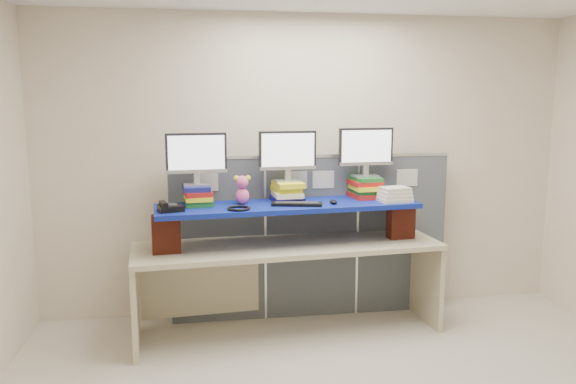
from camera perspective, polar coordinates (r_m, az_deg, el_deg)
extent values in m
cube|color=#F0E0C5|center=(3.40, 8.35, -1.24)|extent=(5.00, 4.00, 2.80)
cube|color=#484F55|center=(5.13, -7.17, -5.02)|extent=(0.85, 0.05, 1.50)
cube|color=#484F55|center=(5.23, 2.40, -4.68)|extent=(0.85, 0.05, 1.50)
cube|color=#484F55|center=(5.46, 11.38, -4.25)|extent=(0.85, 0.05, 1.50)
cube|color=silver|center=(5.10, 2.46, 3.69)|extent=(2.60, 0.06, 0.03)
cube|color=beige|center=(4.99, -8.24, 0.99)|extent=(0.20, 0.00, 0.16)
cube|color=beige|center=(5.06, 0.84, 1.21)|extent=(0.20, 0.00, 0.16)
cube|color=beige|center=(5.11, 3.61, 1.27)|extent=(0.20, 0.00, 0.16)
cube|color=beige|center=(5.34, 12.02, 1.43)|extent=(0.20, 0.00, 0.16)
cube|color=beige|center=(4.85, 0.00, -5.51)|extent=(2.67, 0.98, 0.04)
cube|color=beige|center=(4.84, -15.26, -10.82)|extent=(0.10, 0.71, 0.75)
cube|color=beige|center=(5.40, 13.56, -8.61)|extent=(0.10, 0.71, 0.75)
cube|color=maroon|center=(4.62, -12.27, -4.20)|extent=(0.24, 0.14, 0.31)
cube|color=maroon|center=(5.09, 11.39, -2.92)|extent=(0.24, 0.14, 0.31)
cube|color=navy|center=(4.77, 0.00, -1.43)|extent=(2.26, 0.74, 0.04)
cube|color=#1C6925|center=(4.77, -9.04, -1.02)|extent=(0.25, 0.30, 0.05)
cube|color=#F9F621|center=(4.74, -9.10, -0.56)|extent=(0.24, 0.29, 0.04)
cube|color=red|center=(4.74, -9.16, -0.08)|extent=(0.25, 0.31, 0.04)
cube|color=navy|center=(4.74, -9.32, 0.42)|extent=(0.24, 0.30, 0.04)
cube|color=navy|center=(4.87, -0.08, -0.71)|extent=(0.28, 0.30, 0.04)
cube|color=white|center=(4.87, -0.09, -0.21)|extent=(0.25, 0.31, 0.04)
cube|color=#F9F621|center=(4.87, -0.17, 0.30)|extent=(0.25, 0.31, 0.04)
cube|color=#F9F621|center=(4.85, 0.00, 0.80)|extent=(0.26, 0.32, 0.04)
cube|color=red|center=(5.09, 7.76, -0.33)|extent=(0.26, 0.32, 0.04)
cube|color=#1C6925|center=(5.10, 7.91, 0.10)|extent=(0.25, 0.30, 0.03)
cube|color=#F9F621|center=(5.07, 7.93, 0.48)|extent=(0.26, 0.31, 0.04)
cube|color=red|center=(5.07, 7.84, 0.93)|extent=(0.28, 0.30, 0.04)
cube|color=#1C6925|center=(5.08, 7.87, 1.37)|extent=(0.26, 0.32, 0.03)
cube|color=#9D9DA2|center=(4.73, -9.21, 0.76)|extent=(0.23, 0.16, 0.02)
cube|color=#9D9DA2|center=(4.73, -9.23, 1.39)|extent=(0.05, 0.04, 0.09)
cube|color=black|center=(4.70, -9.30, 3.93)|extent=(0.50, 0.08, 0.33)
cube|color=white|center=(4.68, -9.30, 3.90)|extent=(0.46, 0.04, 0.29)
cube|color=#9D9DA2|center=(4.85, -0.04, 1.16)|extent=(0.23, 0.16, 0.02)
cube|color=#9D9DA2|center=(4.85, -0.04, 1.78)|extent=(0.05, 0.04, 0.09)
cube|color=black|center=(4.82, -0.04, 4.25)|extent=(0.50, 0.08, 0.33)
cube|color=white|center=(4.80, 0.00, 4.23)|extent=(0.46, 0.04, 0.29)
cube|color=#9D9DA2|center=(5.07, 7.85, 1.63)|extent=(0.23, 0.16, 0.02)
cube|color=#9D9DA2|center=(5.06, 7.87, 2.22)|extent=(0.05, 0.04, 0.09)
cube|color=black|center=(5.04, 7.92, 4.59)|extent=(0.50, 0.08, 0.33)
cube|color=white|center=(5.02, 7.99, 4.57)|extent=(0.46, 0.04, 0.29)
cube|color=black|center=(4.68, 0.92, -1.23)|extent=(0.44, 0.23, 0.02)
cube|color=#29282B|center=(4.68, 0.92, -1.06)|extent=(0.37, 0.17, 0.00)
ellipsoid|color=black|center=(4.76, 4.64, -1.00)|extent=(0.08, 0.12, 0.03)
cube|color=black|center=(4.54, -11.82, -1.61)|extent=(0.22, 0.21, 0.05)
cube|color=#29282B|center=(4.54, -11.84, -1.27)|extent=(0.11, 0.11, 0.01)
cube|color=black|center=(4.52, -12.54, -1.17)|extent=(0.08, 0.17, 0.03)
torus|color=black|center=(4.52, -5.02, -1.67)|extent=(0.22, 0.22, 0.02)
ellipsoid|color=#F35C9A|center=(4.75, -4.66, -0.42)|extent=(0.12, 0.11, 0.14)
sphere|color=#F35C9A|center=(4.73, -4.68, 1.02)|extent=(0.11, 0.11, 0.11)
sphere|color=yellow|center=(4.72, -5.27, 1.39)|extent=(0.05, 0.05, 0.05)
sphere|color=yellow|center=(4.73, -4.10, 1.42)|extent=(0.05, 0.05, 0.05)
cube|color=beige|center=(4.95, 10.78, -0.77)|extent=(0.29, 0.25, 0.03)
cube|color=beige|center=(4.94, 10.79, -0.41)|extent=(0.28, 0.23, 0.03)
cube|color=beige|center=(4.94, 10.80, -0.05)|extent=(0.27, 0.22, 0.03)
cube|color=beige|center=(4.93, 10.81, 0.31)|extent=(0.25, 0.21, 0.03)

